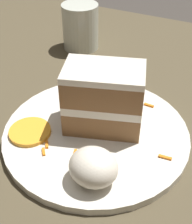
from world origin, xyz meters
name	(u,v)px	position (x,y,z in m)	size (l,w,h in m)	color
ground_plane	(102,127)	(0.00, 0.00, 0.00)	(6.00, 6.00, 0.00)	#38332D
dining_table	(102,122)	(0.00, 0.00, 0.01)	(1.27, 0.93, 0.02)	#4C422D
plate	(96,133)	(0.01, -0.05, 0.03)	(0.28, 0.28, 0.01)	silver
cake_slice	(104,98)	(0.01, -0.03, 0.08)	(0.13, 0.10, 0.10)	brown
cream_dollop	(93,167)	(0.05, -0.13, 0.06)	(0.06, 0.06, 0.05)	silver
orange_garnish	(30,132)	(-0.08, -0.10, 0.04)	(0.06, 0.06, 0.01)	orange
carrot_shreds_scatter	(98,118)	(0.00, -0.02, 0.04)	(0.20, 0.19, 0.00)	orange
drinking_glass	(80,30)	(-0.15, 0.21, 0.06)	(0.08, 0.08, 0.10)	beige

